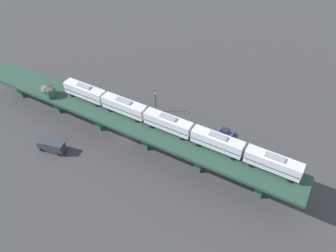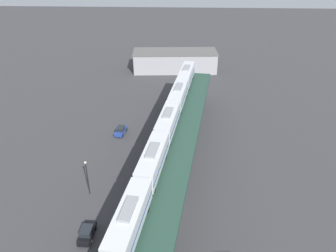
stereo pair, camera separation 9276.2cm
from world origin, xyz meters
name	(u,v)px [view 2 (the right image)]	position (x,y,z in m)	size (l,w,h in m)	color
ground_plane	(163,209)	(0.00, 0.00, 0.00)	(400.00, 400.00, 0.00)	#38383A
elevated_viaduct	(162,179)	(-0.02, -0.17, 6.50)	(20.86, 92.29, 7.56)	#244135
subway_train	(168,121)	(0.28, 12.33, 10.10)	(11.29, 62.20, 4.45)	silver
street_car_blue	(121,130)	(-11.26, 24.34, 0.94)	(2.45, 4.62, 1.89)	#233D93
street_car_black	(87,233)	(-10.99, -6.51, 0.94)	(2.04, 4.44, 1.89)	black
street_lamp	(87,175)	(-13.17, 3.28, 4.11)	(0.44, 0.44, 6.94)	black
warehouse_building	(175,61)	(0.02, 69.00, 3.41)	(29.17, 12.07, 6.80)	#99999E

